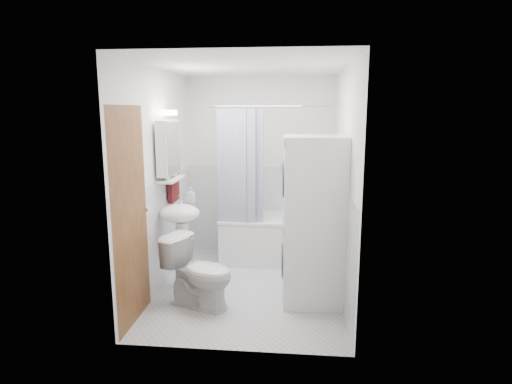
# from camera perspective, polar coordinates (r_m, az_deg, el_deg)

# --- Properties ---
(floor) EXTENTS (2.60, 2.60, 0.00)m
(floor) POSITION_cam_1_polar(r_m,az_deg,el_deg) (4.93, -0.85, -12.55)
(floor) COLOR silver
(floor) RESTS_ON ground
(room_walls) EXTENTS (2.60, 2.60, 2.60)m
(room_walls) POSITION_cam_1_polar(r_m,az_deg,el_deg) (4.55, -0.90, 4.93)
(room_walls) COLOR white
(room_walls) RESTS_ON ground
(wainscot) EXTENTS (1.98, 2.58, 2.58)m
(wainscot) POSITION_cam_1_polar(r_m,az_deg,el_deg) (5.00, -0.49, -4.89)
(wainscot) COLOR white
(wainscot) RESTS_ON ground
(door) EXTENTS (0.05, 2.00, 2.00)m
(door) POSITION_cam_1_polar(r_m,az_deg,el_deg) (4.31, -14.39, -2.30)
(door) COLOR brown
(door) RESTS_ON ground
(bathtub) EXTENTS (1.55, 0.73, 0.59)m
(bathtub) POSITION_cam_1_polar(r_m,az_deg,el_deg) (5.66, 3.27, -5.93)
(bathtub) COLOR white
(bathtub) RESTS_ON ground
(tub_spout) EXTENTS (0.04, 0.12, 0.04)m
(tub_spout) POSITION_cam_1_polar(r_m,az_deg,el_deg) (5.84, 5.42, 0.47)
(tub_spout) COLOR silver
(tub_spout) RESTS_ON room_walls
(curtain_rod) EXTENTS (1.73, 0.02, 0.02)m
(curtain_rod) POSITION_cam_1_polar(r_m,az_deg,el_deg) (5.11, 3.32, 11.32)
(curtain_rod) COLOR silver
(curtain_rod) RESTS_ON room_walls
(shower_curtain) EXTENTS (0.55, 0.02, 1.45)m
(shower_curtain) POSITION_cam_1_polar(r_m,az_deg,el_deg) (5.20, -2.16, 3.04)
(shower_curtain) COLOR #16164D
(shower_curtain) RESTS_ON curtain_rod
(sink) EXTENTS (0.44, 0.37, 1.04)m
(sink) POSITION_cam_1_polar(r_m,az_deg,el_deg) (4.78, -9.99, -4.50)
(sink) COLOR white
(sink) RESTS_ON ground
(medicine_cabinet) EXTENTS (0.13, 0.50, 0.71)m
(medicine_cabinet) POSITION_cam_1_polar(r_m,az_deg,el_deg) (4.82, -11.57, 5.98)
(medicine_cabinet) COLOR white
(medicine_cabinet) RESTS_ON room_walls
(shelf) EXTENTS (0.18, 0.54, 0.02)m
(shelf) POSITION_cam_1_polar(r_m,az_deg,el_deg) (4.86, -11.25, 1.69)
(shelf) COLOR silver
(shelf) RESTS_ON room_walls
(shower_caddy) EXTENTS (0.22, 0.06, 0.02)m
(shower_caddy) POSITION_cam_1_polar(r_m,az_deg,el_deg) (5.79, 5.96, 2.78)
(shower_caddy) COLOR silver
(shower_caddy) RESTS_ON room_walls
(towel) EXTENTS (0.07, 0.32, 0.76)m
(towel) POSITION_cam_1_polar(r_m,az_deg,el_deg) (5.10, -11.00, 3.09)
(towel) COLOR #521623
(towel) RESTS_ON room_walls
(washer_dryer) EXTENTS (0.64, 0.63, 1.71)m
(washer_dryer) POSITION_cam_1_polar(r_m,az_deg,el_deg) (4.39, 7.59, -3.79)
(washer_dryer) COLOR white
(washer_dryer) RESTS_ON ground
(toilet) EXTENTS (0.82, 0.63, 0.71)m
(toilet) POSITION_cam_1_polar(r_m,az_deg,el_deg) (4.40, -7.55, -10.60)
(toilet) COLOR white
(toilet) RESTS_ON ground
(soap_pump) EXTENTS (0.08, 0.17, 0.08)m
(soap_pump) POSITION_cam_1_polar(r_m,az_deg,el_deg) (5.00, -8.67, -0.89)
(soap_pump) COLOR gray
(soap_pump) RESTS_ON sink
(shelf_bottle) EXTENTS (0.07, 0.18, 0.07)m
(shelf_bottle) POSITION_cam_1_polar(r_m,az_deg,el_deg) (4.71, -11.79, 1.98)
(shelf_bottle) COLOR gray
(shelf_bottle) RESTS_ON shelf
(shelf_cup) EXTENTS (0.10, 0.09, 0.10)m
(shelf_cup) POSITION_cam_1_polar(r_m,az_deg,el_deg) (4.96, -10.87, 2.63)
(shelf_cup) COLOR gray
(shelf_cup) RESTS_ON shelf
(shampoo_a) EXTENTS (0.13, 0.17, 0.13)m
(shampoo_a) POSITION_cam_1_polar(r_m,az_deg,el_deg) (5.78, 3.96, 3.56)
(shampoo_a) COLOR gray
(shampoo_a) RESTS_ON shower_caddy
(shampoo_b) EXTENTS (0.08, 0.21, 0.08)m
(shampoo_b) POSITION_cam_1_polar(r_m,az_deg,el_deg) (5.78, 5.14, 3.29)
(shampoo_b) COLOR #26479B
(shampoo_b) RESTS_ON shower_caddy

